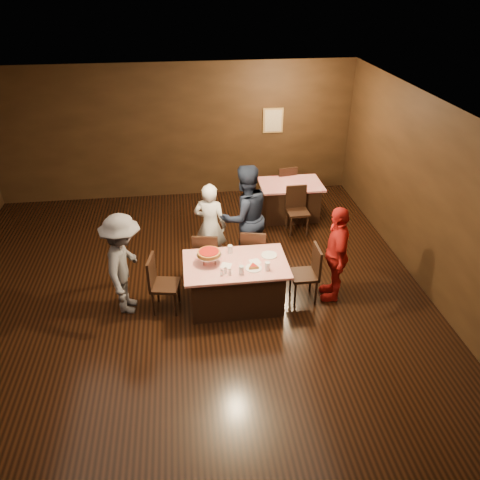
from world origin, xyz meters
The scene contains 22 objects.
room centered at (0.00, 0.01, 2.14)m, with size 10.00×10.04×3.02m.
main_table centered at (0.83, 0.69, 0.39)m, with size 1.60×1.00×0.77m, color #B1120B.
back_table centered at (2.34, 3.55, 0.39)m, with size 1.30×0.90×0.77m, color red.
chair_far_left centered at (0.43, 1.44, 0.47)m, with size 0.42×0.42×0.95m, color black.
chair_far_right centered at (1.23, 1.44, 0.47)m, with size 0.42×0.42×0.95m, color black.
chair_end_left centered at (-0.27, 0.69, 0.47)m, with size 0.42×0.42×0.95m, color black.
chair_end_right centered at (1.93, 0.69, 0.47)m, with size 0.42×0.42×0.95m, color black.
chair_back_near centered at (2.34, 2.85, 0.47)m, with size 0.42×0.42×0.95m, color black.
chair_back_far centered at (2.34, 4.15, 0.47)m, with size 0.42×0.42×0.95m, color black.
diner_white_jacket centered at (0.53, 1.90, 0.79)m, with size 0.58×0.38×1.58m, color silver.
diner_navy_hoodie centered at (1.13, 1.85, 0.95)m, with size 0.92×0.72×1.90m, color black.
diner_grey_knit centered at (-0.85, 0.78, 0.83)m, with size 1.07×0.61×1.65m, color #4E4D51.
diner_red_shirt centered at (2.42, 0.70, 0.81)m, with size 0.95×0.40×1.62m, color #AB1814.
pizza_stand centered at (0.43, 0.74, 0.95)m, with size 0.38×0.38×0.22m.
plate_with_slice centered at (1.08, 0.51, 0.80)m, with size 0.25×0.25×0.06m.
plate_empty centered at (1.38, 0.84, 0.78)m, with size 0.25×0.25×0.01m, color white.
glass_front_left centered at (0.88, 0.39, 0.84)m, with size 0.08×0.08×0.14m, color silver.
glass_front_right centered at (1.28, 0.44, 0.84)m, with size 0.08×0.08×0.14m, color silver.
glass_back centered at (0.78, 0.99, 0.84)m, with size 0.08×0.08×0.14m, color silver.
condiments centered at (0.65, 0.41, 0.82)m, with size 0.17×0.10×0.09m.
napkin_center centered at (1.13, 0.69, 0.77)m, with size 0.16×0.16×0.01m, color white.
napkin_left centered at (0.68, 0.64, 0.77)m, with size 0.16×0.16×0.01m, color white.
Camera 1 is at (0.12, -5.26, 4.73)m, focal length 35.00 mm.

